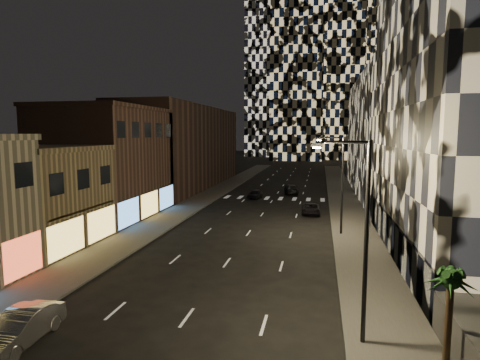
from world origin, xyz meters
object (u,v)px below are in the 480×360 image
at_px(streetlight_near, 361,228).
at_px(palm_tree, 450,287).
at_px(car_dark_oncoming, 291,189).
at_px(streetlight_far, 340,178).
at_px(car_silver_parked, 20,328).
at_px(car_dark_midlane, 255,194).
at_px(car_dark_rightlane, 311,209).

height_order(streetlight_near, palm_tree, streetlight_near).
height_order(streetlight_near, car_dark_oncoming, streetlight_near).
distance_m(streetlight_far, car_silver_parked, 27.72).
bearing_deg(streetlight_near, car_dark_midlane, 105.62).
relative_size(car_silver_parked, car_dark_rightlane, 1.05).
relative_size(streetlight_near, car_dark_oncoming, 1.80).
height_order(streetlight_far, car_dark_rightlane, streetlight_far).
distance_m(streetlight_near, car_dark_midlane, 41.17).
bearing_deg(car_dark_oncoming, streetlight_far, 96.25).
bearing_deg(car_dark_rightlane, streetlight_far, -75.83).
relative_size(car_silver_parked, car_dark_oncoming, 0.93).
distance_m(car_silver_parked, car_dark_oncoming, 48.83).
relative_size(streetlight_far, car_dark_rightlane, 2.03).
bearing_deg(palm_tree, car_dark_oncoming, 101.23).
height_order(streetlight_far, car_dark_midlane, streetlight_far).
relative_size(car_silver_parked, palm_tree, 1.10).
height_order(streetlight_near, streetlight_far, same).
bearing_deg(car_dark_midlane, streetlight_near, -66.69).
distance_m(streetlight_far, car_dark_midlane, 22.79).
relative_size(streetlight_near, streetlight_far, 1.00).
distance_m(car_dark_midlane, car_dark_oncoming, 7.46).
relative_size(streetlight_far, car_silver_parked, 1.94).
bearing_deg(car_silver_parked, streetlight_near, 8.61).
bearing_deg(streetlight_near, streetlight_far, 90.00).
distance_m(car_dark_midlane, car_dark_rightlane, 13.08).
relative_size(car_dark_midlane, car_dark_oncoming, 0.76).
xyz_separation_m(streetlight_near, palm_tree, (3.15, -1.88, -1.71)).
xyz_separation_m(streetlight_near, car_dark_oncoming, (-6.18, 45.08, -4.63)).
xyz_separation_m(streetlight_far, car_silver_parked, (-14.80, -22.99, -4.59)).
distance_m(car_silver_parked, car_dark_rightlane, 34.42).
xyz_separation_m(car_dark_oncoming, car_dark_rightlane, (3.43, -15.82, -0.11)).
bearing_deg(car_silver_parked, palm_tree, 0.73).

